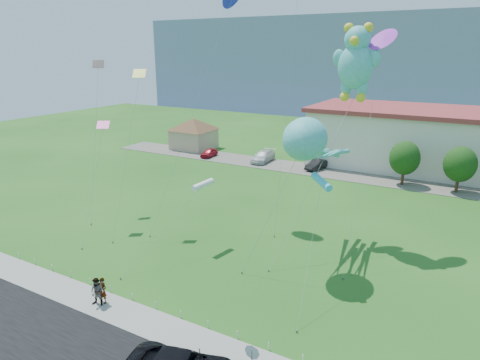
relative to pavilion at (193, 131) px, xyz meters
name	(u,v)px	position (x,y,z in m)	size (l,w,h in m)	color
ground	(157,295)	(24.00, -38.00, -3.02)	(160.00, 160.00, 0.00)	#1F5016
sidewalk	(128,315)	(24.00, -40.75, -2.97)	(80.00, 2.50, 0.10)	gray
parking_strip	(326,172)	(24.00, -3.00, -2.99)	(70.00, 6.00, 0.06)	#59544C
hill_ridge	(423,62)	(24.00, 82.00, 9.48)	(160.00, 50.00, 25.00)	slate
pavilion	(193,131)	(0.00, 0.00, 0.00)	(9.20, 9.20, 5.00)	tan
stop_sign	(252,356)	(33.50, -42.21, -1.15)	(0.80, 0.07, 2.50)	slate
rope_fence	(144,301)	(24.00, -39.30, -2.77)	(26.05, 0.05, 0.50)	white
tree_near	(405,158)	(34.00, -4.00, 0.36)	(3.60, 3.60, 5.47)	#3F2B19
tree_mid	(460,164)	(40.00, -4.00, 0.36)	(3.60, 3.60, 5.47)	#3F2B19
pedestrian_left	(102,291)	(21.70, -40.57, -2.04)	(0.64, 0.42, 1.76)	gray
pedestrian_right	(97,292)	(21.62, -40.92, -1.97)	(0.93, 0.72, 1.90)	gray
parked_car_red	(209,153)	(5.53, -3.75, -2.34)	(1.47, 3.64, 1.24)	#A81423
parked_car_white	(263,156)	(14.13, -2.35, -2.19)	(2.17, 5.34, 1.55)	silver
parked_car_black	(317,165)	(22.50, -2.57, -2.29)	(1.42, 4.06, 1.34)	black
octopus_kite	(310,145)	(30.83, -28.31, 6.18)	(4.80, 9.90, 11.41)	teal
teddy_bear_kite	(356,61)	(32.09, -22.31, 12.01)	(4.86, 10.39, 17.88)	teal
small_kite_pink	(101,137)	(12.15, -30.83, 5.39)	(2.83, 6.17, 9.85)	#FD38A6
small_kite_black	(97,84)	(8.14, -27.02, 9.63)	(3.63, 6.09, 14.96)	black
small_kite_purple	(382,44)	(33.80, -21.39, 13.26)	(1.80, 9.38, 17.38)	purple
small_kite_yellow	(136,94)	(15.10, -29.15, 9.15)	(1.29, 5.75, 14.34)	yellow
small_kite_cyan	(321,183)	(32.54, -30.50, 4.20)	(1.53, 7.85, 7.71)	#30B2DC
small_kite_white	(202,185)	(22.42, -30.05, 2.30)	(2.34, 8.92, 5.80)	white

